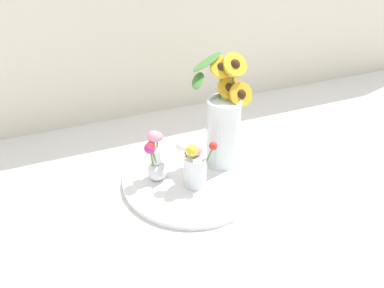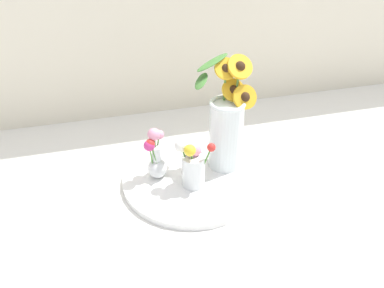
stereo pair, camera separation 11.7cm
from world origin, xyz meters
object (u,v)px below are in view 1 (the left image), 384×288
Objects in this scene: serving_tray at (192,178)px; vase_small_center at (194,165)px; vase_bulb_right at (156,160)px; mason_jar_sunflowers at (223,125)px.

vase_small_center is at bearing -101.53° from serving_tray.
serving_tray is 0.15m from vase_bulb_right.
serving_tray is at bearing -162.23° from mason_jar_sunflowers.
vase_bulb_right is (-0.10, 0.07, 0.00)m from vase_small_center.
mason_jar_sunflowers reaches higher than vase_bulb_right.
vase_bulb_right is at bearing 165.59° from serving_tray.
serving_tray is at bearing -14.41° from vase_bulb_right.
vase_small_center is at bearing -148.92° from mason_jar_sunflowers.
mason_jar_sunflowers reaches higher than vase_small_center.
vase_small_center is (-0.01, -0.04, 0.09)m from serving_tray.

